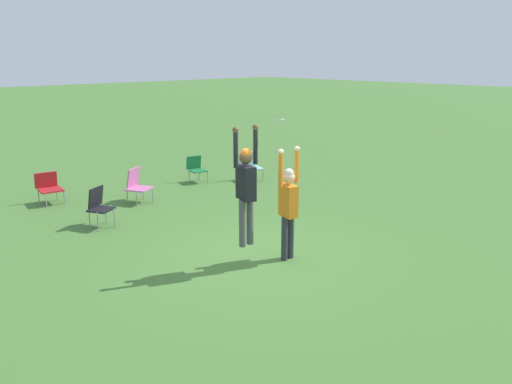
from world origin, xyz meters
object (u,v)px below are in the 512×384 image
person_defending (288,201)px  camping_chair_3 (250,164)px  camping_chair_2 (137,184)px  camping_chair_4 (49,186)px  camping_chair_1 (99,204)px  camping_chair_0 (196,167)px  frisbee (278,120)px  person_jumping (246,184)px

person_defending → camping_chair_3: 6.24m
person_defending → camping_chair_2: (-0.03, 5.27, -0.63)m
camping_chair_4 → person_defending: bearing=113.5°
camping_chair_1 → camping_chair_4: (-0.07, 2.60, -0.06)m
camping_chair_0 → camping_chair_3: 1.64m
camping_chair_2 → camping_chair_0: bearing=167.0°
frisbee → camping_chair_0: size_ratio=0.30×
person_defending → camping_chair_4: person_defending is taller
person_defending → camping_chair_0: size_ratio=2.68×
camping_chair_3 → camping_chair_0: bearing=-14.5°
camping_chair_2 → camping_chair_1: bearing=6.5°
person_jumping → camping_chair_0: size_ratio=2.68×
camping_chair_3 → camping_chair_1: bearing=29.8°
camping_chair_1 → camping_chair_3: bearing=161.8°
person_defending → frisbee: frisbee is taller
person_defending → camping_chair_2: bearing=-165.2°
camping_chair_0 → camping_chair_2: bearing=29.3°
camping_chair_0 → camping_chair_3: camping_chair_3 is taller
person_jumping → camping_chair_1: (-0.81, 3.94, -1.05)m
person_jumping → camping_chair_4: person_jumping is taller
frisbee → camping_chair_4: 7.26m
person_jumping → camping_chair_0: 6.65m
camping_chair_0 → camping_chair_1: size_ratio=0.89×
frisbee → camping_chair_3: bearing=51.1°
person_jumping → camping_chair_4: (-0.88, 6.54, -1.12)m
person_jumping → camping_chair_1: person_jumping is taller
person_defending → frisbee: size_ratio=9.05×
camping_chair_4 → camping_chair_2: bearing=148.0°
camping_chair_0 → camping_chair_3: (1.33, -0.95, 0.04)m
person_jumping → camping_chair_3: 6.67m
camping_chair_2 → camping_chair_3: bearing=147.3°
camping_chair_1 → camping_chair_2: size_ratio=1.00×
frisbee → camping_chair_4: frisbee is taller
person_defending → camping_chair_2: size_ratio=2.39×
person_defending → frisbee: bearing=-70.3°
person_defending → camping_chair_0: person_defending is taller
person_jumping → frisbee: 1.21m
frisbee → camping_chair_1: bearing=107.5°
person_jumping → camping_chair_3: size_ratio=2.41×
frisbee → camping_chair_0: (2.71, 5.96, -2.18)m
person_jumping → camping_chair_4: bearing=22.1°
person_jumping → frisbee: (0.51, -0.25, 1.07)m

